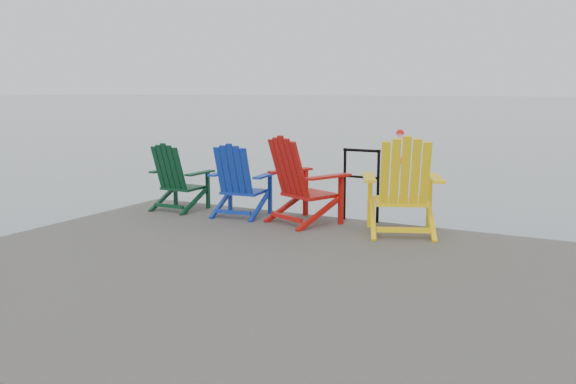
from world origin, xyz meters
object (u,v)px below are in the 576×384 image
at_px(chair_green, 178,177).
at_px(chair_yellow, 403,186).
at_px(buoy_b, 400,133).
at_px(chair_red, 302,180).
at_px(chair_blue, 240,180).
at_px(buoy_a, 401,163).
at_px(handrail, 361,178).

relative_size(chair_green, chair_yellow, 0.82).
distance_m(chair_yellow, buoy_b, 23.50).
relative_size(chair_green, chair_red, 0.85).
bearing_deg(chair_yellow, buoy_b, 85.07).
height_order(chair_blue, buoy_a, chair_blue).
bearing_deg(buoy_a, chair_green, -89.11).
distance_m(chair_blue, chair_red, 0.89).
distance_m(chair_red, chair_yellow, 1.27).
bearing_deg(chair_blue, chair_yellow, -6.59).
xyz_separation_m(chair_green, chair_red, (1.85, 0.03, 0.08)).
xyz_separation_m(handrail, chair_green, (-2.44, -0.51, -0.09)).
bearing_deg(buoy_a, buoy_b, 107.36).
distance_m(chair_green, buoy_a, 10.68).
bearing_deg(chair_yellow, chair_red, 157.46).
relative_size(chair_blue, chair_red, 0.89).
xyz_separation_m(chair_blue, buoy_a, (-1.13, 10.60, -0.97)).
distance_m(handrail, buoy_b, 22.84).
relative_size(handrail, chair_green, 1.00).
bearing_deg(buoy_a, chair_blue, -83.93).
bearing_deg(chair_blue, chair_red, -6.59).
bearing_deg(chair_red, chair_green, -155.33).
bearing_deg(chair_blue, buoy_b, 95.87).
bearing_deg(chair_red, chair_yellow, 23.32).
distance_m(chair_red, buoy_b, 23.15).
height_order(handrail, chair_red, chair_red).
distance_m(handrail, chair_green, 2.49).
distance_m(chair_blue, buoy_b, 22.94).
bearing_deg(handrail, chair_yellow, -35.56).
bearing_deg(chair_red, handrail, 62.71).
bearing_deg(buoy_b, chair_blue, -77.86).
bearing_deg(handrail, buoy_a, 104.43).
bearing_deg(chair_blue, handrail, 11.46).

